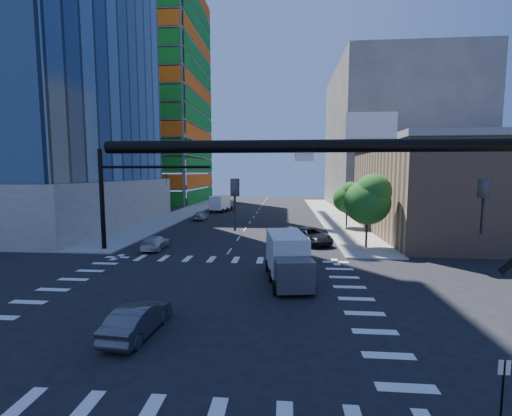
# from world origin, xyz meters

# --- Properties ---
(ground) EXTENTS (160.00, 160.00, 0.00)m
(ground) POSITION_xyz_m (0.00, 0.00, 0.00)
(ground) COLOR black
(ground) RESTS_ON ground
(road_markings) EXTENTS (20.00, 20.00, 0.01)m
(road_markings) POSITION_xyz_m (0.00, 0.00, 0.01)
(road_markings) COLOR silver
(road_markings) RESTS_ON ground
(sidewalk_ne) EXTENTS (5.00, 60.00, 0.15)m
(sidewalk_ne) POSITION_xyz_m (12.50, 40.00, 0.07)
(sidewalk_ne) COLOR gray
(sidewalk_ne) RESTS_ON ground
(sidewalk_nw) EXTENTS (5.00, 60.00, 0.15)m
(sidewalk_nw) POSITION_xyz_m (-12.50, 40.00, 0.07)
(sidewalk_nw) COLOR gray
(sidewalk_nw) RESTS_ON ground
(construction_building) EXTENTS (25.16, 34.50, 70.60)m
(construction_building) POSITION_xyz_m (-27.41, 61.93, 24.61)
(construction_building) COLOR gray
(construction_building) RESTS_ON ground
(commercial_building) EXTENTS (20.50, 22.50, 10.60)m
(commercial_building) POSITION_xyz_m (25.00, 22.00, 5.31)
(commercial_building) COLOR #947156
(commercial_building) RESTS_ON ground
(bg_building_ne) EXTENTS (24.00, 30.00, 28.00)m
(bg_building_ne) POSITION_xyz_m (27.00, 55.00, 14.00)
(bg_building_ne) COLOR #5E5954
(bg_building_ne) RESTS_ON ground
(signal_mast_nw) EXTENTS (10.20, 0.40, 9.00)m
(signal_mast_nw) POSITION_xyz_m (-10.00, 11.50, 5.49)
(signal_mast_nw) COLOR black
(signal_mast_nw) RESTS_ON sidewalk_nw
(tree_south) EXTENTS (4.16, 4.16, 6.82)m
(tree_south) POSITION_xyz_m (12.63, 13.90, 4.69)
(tree_south) COLOR #382316
(tree_south) RESTS_ON sidewalk_ne
(tree_north) EXTENTS (3.54, 3.52, 5.78)m
(tree_north) POSITION_xyz_m (12.93, 25.90, 3.99)
(tree_north) COLOR #382316
(tree_north) RESTS_ON sidewalk_ne
(no_parking_sign) EXTENTS (0.30, 0.06, 2.20)m
(no_parking_sign) POSITION_xyz_m (10.70, -9.00, 1.38)
(no_parking_sign) COLOR black
(no_parking_sign) RESTS_ON ground
(car_nb_far) EXTENTS (4.42, 6.19, 1.57)m
(car_nb_far) POSITION_xyz_m (7.65, 16.04, 0.78)
(car_nb_far) COLOR black
(car_nb_far) RESTS_ON ground
(car_sb_near) EXTENTS (1.96, 4.44, 1.27)m
(car_sb_near) POSITION_xyz_m (-6.97, 12.24, 0.63)
(car_sb_near) COLOR silver
(car_sb_near) RESTS_ON ground
(car_sb_mid) EXTENTS (1.78, 3.90, 1.30)m
(car_sb_mid) POSITION_xyz_m (-7.57, 31.94, 0.65)
(car_sb_mid) COLOR #AEB3B6
(car_sb_mid) RESTS_ON ground
(car_sb_cross) EXTENTS (1.77, 4.23, 1.36)m
(car_sb_cross) POSITION_xyz_m (-1.40, -4.09, 0.68)
(car_sb_cross) COLOR #45464A
(car_sb_cross) RESTS_ON ground
(box_truck_near) EXTENTS (3.26, 6.07, 3.03)m
(box_truck_near) POSITION_xyz_m (5.21, 3.58, 1.34)
(box_truck_near) COLOR black
(box_truck_near) RESTS_ON ground
(box_truck_far) EXTENTS (3.47, 5.97, 2.94)m
(box_truck_far) POSITION_xyz_m (-6.46, 43.15, 1.30)
(box_truck_far) COLOR black
(box_truck_far) RESTS_ON ground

